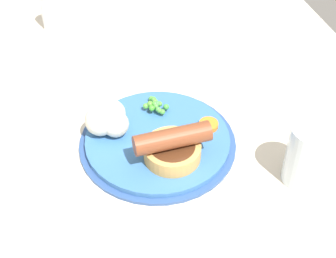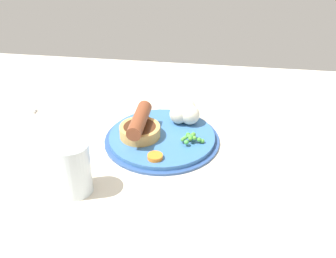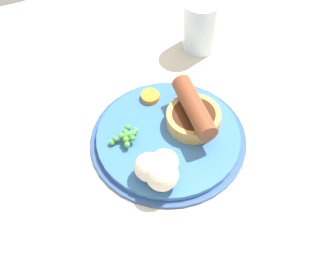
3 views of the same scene
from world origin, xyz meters
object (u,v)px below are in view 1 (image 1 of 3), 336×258
cauliflower_floret (108,119)px  pea_pile (156,105)px  drinking_glass (308,154)px  sausage_pudding (175,146)px  dinner_plate (158,142)px  carrot_slice_3 (209,125)px  salt_shaker (50,11)px

cauliflower_floret → pea_pile: bearing=-75.8°
pea_pile → drinking_glass: bearing=-140.1°
pea_pile → sausage_pudding: bearing=178.1°
sausage_pudding → pea_pile: size_ratio=2.31×
dinner_plate → cauliflower_floret: 8.15cm
pea_pile → carrot_slice_3: (-6.22, -6.43, -0.63)cm
drinking_glass → carrot_slice_3: bearing=36.5°
dinner_plate → sausage_pudding: (-4.38, -1.29, 2.99)cm
carrot_slice_3 → drinking_glass: bearing=-143.5°
sausage_pudding → drinking_glass: drinking_glass is taller
dinner_plate → drinking_glass: bearing=-126.3°
cauliflower_floret → carrot_slice_3: size_ratio=2.20×
cauliflower_floret → drinking_glass: drinking_glass is taller
pea_pile → salt_shaker: size_ratio=0.66×
drinking_glass → salt_shaker: bearing=28.6°
carrot_slice_3 → drinking_glass: drinking_glass is taller
dinner_plate → drinking_glass: drinking_glass is taller
carrot_slice_3 → drinking_glass: (-12.68, -9.38, 3.05)cm
drinking_glass → salt_shaker: drinking_glass is taller
drinking_glass → pea_pile: bearing=39.9°
pea_pile → salt_shaker: 32.28cm
sausage_pudding → carrot_slice_3: bearing=33.5°
cauliflower_floret → drinking_glass: 29.25cm
carrot_slice_3 → cauliflower_floret: bearing=73.9°
dinner_plate → salt_shaker: size_ratio=3.24×
sausage_pudding → carrot_slice_3: sausage_pudding is taller
drinking_glass → cauliflower_floret: bearing=54.8°
cauliflower_floret → carrot_slice_3: cauliflower_floret is taller
cauliflower_floret → drinking_glass: (-16.86, -23.87, 1.29)cm
sausage_pudding → salt_shaker: size_ratio=1.52×
dinner_plate → carrot_slice_3: 8.17cm
drinking_glass → sausage_pudding: bearing=62.4°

